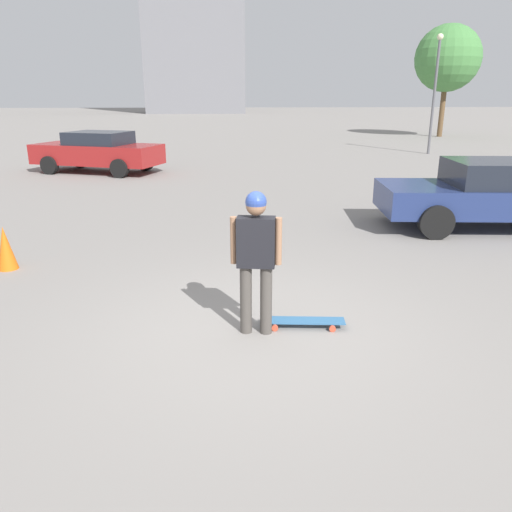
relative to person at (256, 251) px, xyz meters
The scene contains 8 objects.
ground_plane 0.99m from the person, ahead, with size 220.00×220.00×0.00m, color gray.
person is the anchor object (origin of this frame).
skateboard 1.08m from the person, 81.02° to the right, with size 0.35×1.00×0.09m.
car_parked_near 6.86m from the person, 49.99° to the right, with size 2.34×4.67×1.38m.
car_parked_far 13.76m from the person, 19.28° to the left, with size 3.24×4.77×1.42m.
tree_distant 31.38m from the person, 27.63° to the right, with size 4.11×4.11×6.91m.
traffic_cone 4.56m from the person, 55.94° to the left, with size 0.31×0.31×0.69m.
lamp_post 20.33m from the person, 28.25° to the right, with size 0.28×0.28×5.21m.
Camera 1 is at (-5.23, 0.42, 2.63)m, focal length 35.00 mm.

